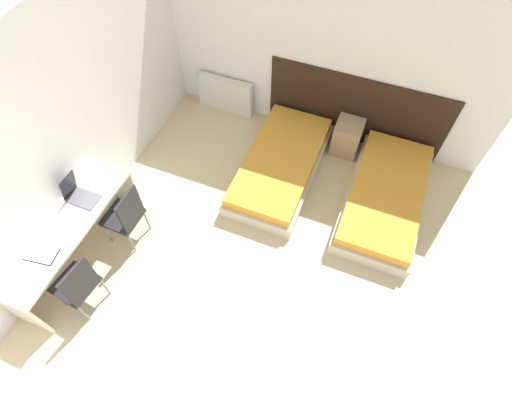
# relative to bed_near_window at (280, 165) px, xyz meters

# --- Properties ---
(wall_back) EXTENTS (5.19, 0.05, 2.70)m
(wall_back) POSITION_rel_bed_near_window_xyz_m (0.02, 1.08, 1.18)
(wall_back) COLOR white
(wall_back) RESTS_ON ground_plane
(wall_left) EXTENTS (0.05, 5.57, 2.70)m
(wall_left) POSITION_rel_bed_near_window_xyz_m (-2.09, -1.23, 1.18)
(wall_left) COLOR white
(wall_left) RESTS_ON ground_plane
(headboard_panel) EXTENTS (2.58, 0.03, 1.13)m
(headboard_panel) POSITION_rel_bed_near_window_xyz_m (0.74, 1.05, 0.39)
(headboard_panel) COLOR black
(headboard_panel) RESTS_ON ground_plane
(bed_near_window) EXTENTS (0.99, 2.03, 0.35)m
(bed_near_window) POSITION_rel_bed_near_window_xyz_m (0.00, 0.00, 0.00)
(bed_near_window) COLOR beige
(bed_near_window) RESTS_ON ground_plane
(bed_near_door) EXTENTS (0.99, 2.03, 0.35)m
(bed_near_door) POSITION_rel_bed_near_window_xyz_m (1.49, 0.00, 0.00)
(bed_near_door) COLOR beige
(bed_near_door) RESTS_ON ground_plane
(nightstand) EXTENTS (0.39, 0.41, 0.51)m
(nightstand) POSITION_rel_bed_near_window_xyz_m (0.74, 0.81, 0.08)
(nightstand) COLOR tan
(nightstand) RESTS_ON ground_plane
(radiator) EXTENTS (0.90, 0.12, 0.58)m
(radiator) POSITION_rel_bed_near_window_xyz_m (-1.28, 0.96, 0.12)
(radiator) COLOR silver
(radiator) RESTS_ON ground_plane
(desk) EXTENTS (0.53, 1.93, 0.72)m
(desk) POSITION_rel_bed_near_window_xyz_m (-1.80, -2.17, 0.39)
(desk) COLOR beige
(desk) RESTS_ON ground_plane
(chair_near_laptop) EXTENTS (0.42, 0.42, 0.95)m
(chair_near_laptop) POSITION_rel_bed_near_window_xyz_m (-1.38, -1.70, 0.35)
(chair_near_laptop) COLOR #232328
(chair_near_laptop) RESTS_ON ground_plane
(chair_near_notebook) EXTENTS (0.46, 0.46, 0.95)m
(chair_near_notebook) POSITION_rel_bed_near_window_xyz_m (-1.38, -2.65, 0.35)
(chair_near_notebook) COLOR #232328
(chair_near_notebook) RESTS_ON ground_plane
(laptop) EXTENTS (0.36, 0.23, 0.37)m
(laptop) POSITION_rel_bed_near_window_xyz_m (-1.87, -1.78, 0.63)
(laptop) COLOR slate
(laptop) RESTS_ON desk
(open_notebook) EXTENTS (0.36, 0.26, 0.02)m
(open_notebook) POSITION_rel_bed_near_window_xyz_m (-1.81, -2.56, 0.56)
(open_notebook) COLOR black
(open_notebook) RESTS_ON desk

